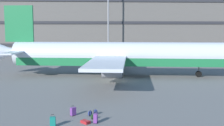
{
  "coord_description": "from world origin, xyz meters",
  "views": [
    {
      "loc": [
        -2.83,
        -38.48,
        7.15
      ],
      "look_at": [
        -0.62,
        -4.64,
        3.0
      ],
      "focal_mm": 45.44,
      "sensor_mm": 36.0,
      "label": 1
    }
  ],
  "objects_px": {
    "backpack_navy": "(96,112)",
    "backpack_black": "(90,114)",
    "suitcase_orange": "(85,122)",
    "suitcase_purple": "(53,121)",
    "suitcase_teal": "(96,118)",
    "airliner": "(116,55)",
    "suitcase_scuffed": "(73,111)",
    "backpack_small": "(93,117)"
  },
  "relations": [
    {
      "from": "suitcase_scuffed",
      "to": "backpack_navy",
      "type": "height_order",
      "value": "suitcase_scuffed"
    },
    {
      "from": "airliner",
      "to": "backpack_small",
      "type": "xyz_separation_m",
      "value": [
        -3.39,
        -20.37,
        -2.92
      ]
    },
    {
      "from": "backpack_black",
      "to": "suitcase_scuffed",
      "type": "bearing_deg",
      "value": 169.41
    },
    {
      "from": "suitcase_purple",
      "to": "suitcase_teal",
      "type": "distance_m",
      "value": 3.18
    },
    {
      "from": "suitcase_teal",
      "to": "backpack_small",
      "type": "bearing_deg",
      "value": 102.69
    },
    {
      "from": "backpack_navy",
      "to": "backpack_black",
      "type": "bearing_deg",
      "value": -133.58
    },
    {
      "from": "suitcase_purple",
      "to": "suitcase_orange",
      "type": "distance_m",
      "value": 2.45
    },
    {
      "from": "suitcase_orange",
      "to": "backpack_navy",
      "type": "xyz_separation_m",
      "value": [
        0.8,
        2.21,
        0.09
      ]
    },
    {
      "from": "backpack_navy",
      "to": "backpack_small",
      "type": "distance_m",
      "value": 1.33
    },
    {
      "from": "suitcase_scuffed",
      "to": "suitcase_orange",
      "type": "bearing_deg",
      "value": -61.63
    },
    {
      "from": "airliner",
      "to": "backpack_navy",
      "type": "relative_size",
      "value": 79.26
    },
    {
      "from": "backpack_black",
      "to": "suitcase_orange",
      "type": "bearing_deg",
      "value": -100.71
    },
    {
      "from": "backpack_black",
      "to": "airliner",
      "type": "bearing_deg",
      "value": 79.51
    },
    {
      "from": "suitcase_purple",
      "to": "backpack_black",
      "type": "distance_m",
      "value": 3.55
    },
    {
      "from": "backpack_small",
      "to": "suitcase_purple",
      "type": "bearing_deg",
      "value": -152.41
    },
    {
      "from": "suitcase_scuffed",
      "to": "backpack_navy",
      "type": "relative_size",
      "value": 1.74
    },
    {
      "from": "airliner",
      "to": "suitcase_teal",
      "type": "height_order",
      "value": "airliner"
    },
    {
      "from": "airliner",
      "to": "suitcase_purple",
      "type": "xyz_separation_m",
      "value": [
        -6.3,
        -21.9,
        -2.73
      ]
    },
    {
      "from": "suitcase_orange",
      "to": "suitcase_teal",
      "type": "xyz_separation_m",
      "value": [
        0.77,
        -0.04,
        0.29
      ]
    },
    {
      "from": "airliner",
      "to": "suitcase_teal",
      "type": "relative_size",
      "value": 41.1
    },
    {
      "from": "airliner",
      "to": "suitcase_orange",
      "type": "bearing_deg",
      "value": -100.51
    },
    {
      "from": "suitcase_purple",
      "to": "backpack_navy",
      "type": "relative_size",
      "value": 2.04
    },
    {
      "from": "suitcase_scuffed",
      "to": "suitcase_purple",
      "type": "bearing_deg",
      "value": -116.56
    },
    {
      "from": "suitcase_orange",
      "to": "backpack_black",
      "type": "distance_m",
      "value": 1.74
    },
    {
      "from": "suitcase_scuffed",
      "to": "backpack_small",
      "type": "bearing_deg",
      "value": -33.31
    },
    {
      "from": "airliner",
      "to": "suitcase_orange",
      "type": "distance_m",
      "value": 21.85
    },
    {
      "from": "airliner",
      "to": "suitcase_scuffed",
      "type": "distance_m",
      "value": 20.14
    },
    {
      "from": "backpack_black",
      "to": "backpack_navy",
      "type": "bearing_deg",
      "value": 46.42
    },
    {
      "from": "suitcase_teal",
      "to": "backpack_black",
      "type": "xyz_separation_m",
      "value": [
        -0.45,
        1.75,
        -0.17
      ]
    },
    {
      "from": "suitcase_scuffed",
      "to": "suitcase_teal",
      "type": "relative_size",
      "value": 0.9
    },
    {
      "from": "suitcase_orange",
      "to": "backpack_navy",
      "type": "relative_size",
      "value": 1.72
    },
    {
      "from": "suitcase_orange",
      "to": "suitcase_purple",
      "type": "bearing_deg",
      "value": -165.3
    },
    {
      "from": "suitcase_teal",
      "to": "backpack_navy",
      "type": "bearing_deg",
      "value": 89.23
    },
    {
      "from": "suitcase_teal",
      "to": "airliner",
      "type": "bearing_deg",
      "value": 81.52
    },
    {
      "from": "backpack_navy",
      "to": "airliner",
      "type": "bearing_deg",
      "value": 80.63
    },
    {
      "from": "suitcase_orange",
      "to": "suitcase_teal",
      "type": "distance_m",
      "value": 0.82
    },
    {
      "from": "suitcase_teal",
      "to": "backpack_navy",
      "type": "distance_m",
      "value": 2.25
    },
    {
      "from": "airliner",
      "to": "suitcase_scuffed",
      "type": "relative_size",
      "value": 45.64
    },
    {
      "from": "airliner",
      "to": "backpack_small",
      "type": "bearing_deg",
      "value": -99.45
    },
    {
      "from": "suitcase_purple",
      "to": "backpack_navy",
      "type": "xyz_separation_m",
      "value": [
        3.15,
        2.83,
        -0.2
      ]
    },
    {
      "from": "suitcase_orange",
      "to": "backpack_navy",
      "type": "distance_m",
      "value": 2.35
    },
    {
      "from": "backpack_black",
      "to": "backpack_small",
      "type": "height_order",
      "value": "backpack_black"
    }
  ]
}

